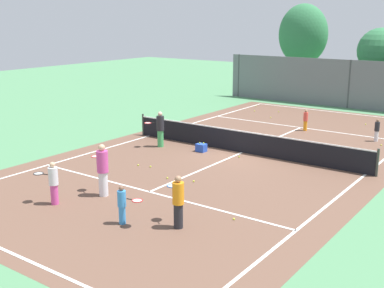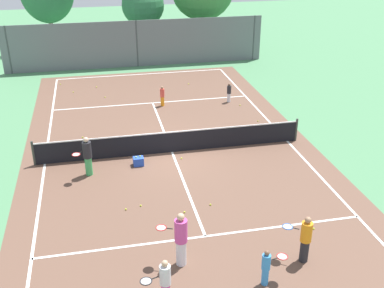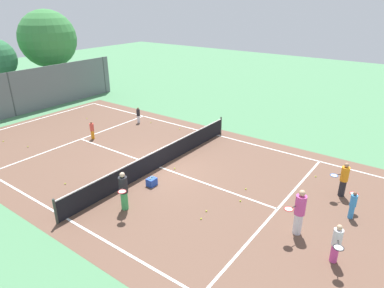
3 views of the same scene
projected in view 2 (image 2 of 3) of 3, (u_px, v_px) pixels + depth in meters
name	position (u px, v px, depth m)	size (l,w,h in m)	color
ground_plane	(172.00, 152.00, 21.30)	(80.00, 80.00, 0.00)	#4C8456
court_surface	(172.00, 152.00, 21.30)	(13.00, 25.00, 0.01)	brown
tennis_net	(172.00, 142.00, 21.08)	(11.90, 0.10, 1.10)	#333833
perimeter_fence	(137.00, 44.00, 32.98)	(18.00, 0.12, 3.20)	slate
tree_2	(143.00, 6.00, 35.22)	(3.15, 3.15, 5.23)	brown
player_0	(162.00, 96.00, 26.31)	(0.24, 0.24, 1.14)	orange
player_1	(229.00, 93.00, 26.86)	(0.24, 0.24, 1.11)	silver
player_2	(181.00, 239.00, 14.02)	(0.96, 0.63, 1.81)	silver
player_3	(87.00, 156.00, 19.05)	(0.83, 0.81, 1.68)	#3FA559
player_4	(267.00, 267.00, 13.37)	(0.83, 0.42, 1.17)	#388CD8
player_5	(165.00, 282.00, 12.64)	(0.89, 0.52, 1.43)	#D14799
player_6	(305.00, 238.00, 14.21)	(0.86, 0.73, 1.58)	#232328
ball_crate	(138.00, 161.00, 20.10)	(0.44, 0.36, 0.43)	blue
tennis_ball_0	(184.00, 212.00, 16.89)	(0.07, 0.07, 0.07)	#CCE533
tennis_ball_1	(182.00, 158.00, 20.67)	(0.07, 0.07, 0.07)	#CCE533
tennis_ball_2	(189.00, 84.00, 29.96)	(0.07, 0.07, 0.07)	#CCE533
tennis_ball_3	(240.00, 105.00, 26.54)	(0.07, 0.07, 0.07)	#CCE533
tennis_ball_4	(141.00, 206.00, 17.27)	(0.07, 0.07, 0.07)	#CCE533
tennis_ball_5	(126.00, 209.00, 17.05)	(0.07, 0.07, 0.07)	#CCE533
tennis_ball_6	(314.00, 229.00, 15.99)	(0.07, 0.07, 0.07)	#CCE533
tennis_ball_7	(258.00, 121.00, 24.48)	(0.07, 0.07, 0.07)	#CCE533
tennis_ball_8	(83.00, 137.00, 22.66)	(0.07, 0.07, 0.07)	#CCE533
tennis_ball_9	(97.00, 87.00, 29.41)	(0.07, 0.07, 0.07)	#CCE533
tennis_ball_10	(210.00, 205.00, 17.33)	(0.07, 0.07, 0.07)	#CCE533
tennis_ball_11	(73.00, 92.00, 28.56)	(0.07, 0.07, 0.07)	#CCE533
tennis_ball_12	(105.00, 97.00, 27.74)	(0.07, 0.07, 0.07)	#CCE533
tennis_ball_13	(60.00, 84.00, 29.89)	(0.07, 0.07, 0.07)	#CCE533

